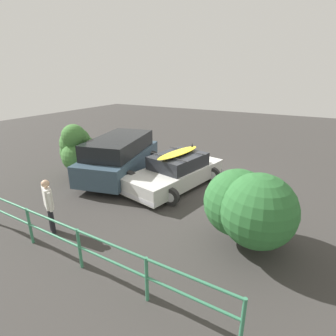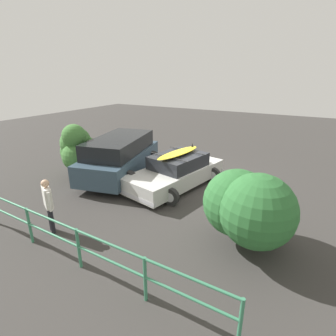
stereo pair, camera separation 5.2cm
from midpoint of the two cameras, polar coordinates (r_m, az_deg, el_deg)
The scene contains 7 objects.
ground_plane at distance 10.95m, azimuth 4.81°, elevation -3.08°, with size 44.00×44.00×0.02m, color #383533.
sedan_car at distance 10.34m, azimuth 1.63°, elevation -0.75°, with size 2.93×4.63×1.55m.
suv_car at distance 11.36m, azimuth -10.53°, elevation 2.53°, with size 3.37×4.87×1.77m.
person_bystander at distance 7.92m, azimuth -24.78°, elevation -6.65°, with size 0.56×0.37×1.59m.
railing_fence at distance 6.43m, azimuth -19.09°, elevation -15.04°, with size 7.47×0.28×1.02m.
bush_near_left at distance 6.77m, azimuth 17.52°, elevation -8.30°, with size 2.32×2.37×2.15m.
bush_near_right at distance 11.69m, azimuth -19.36°, elevation 4.27°, with size 1.79×1.65×2.36m.
Camera 1 is at (-4.03, 9.25, 4.25)m, focal length 28.00 mm.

